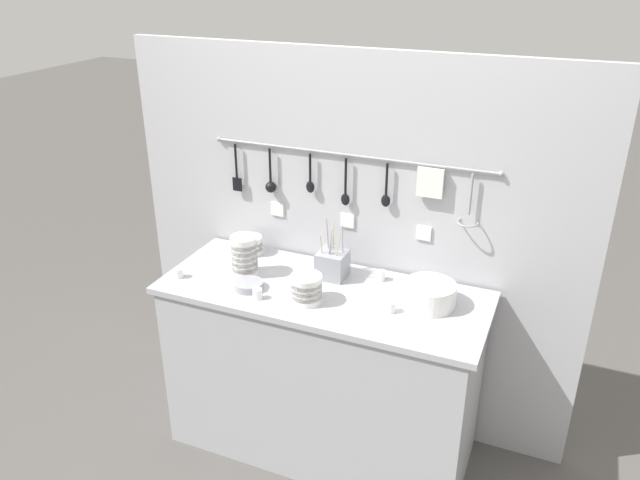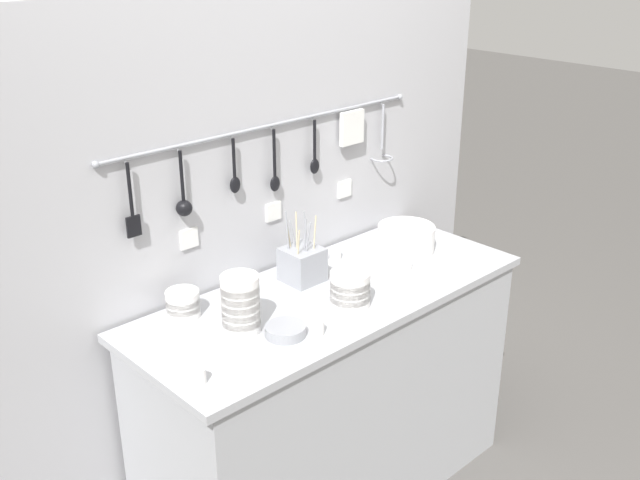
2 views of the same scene
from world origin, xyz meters
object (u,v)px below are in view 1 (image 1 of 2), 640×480
at_px(bowl_stack_tall_left, 251,245).
at_px(cup_edge_near, 391,307).
at_px(cutlery_caddy, 332,264).
at_px(cup_mid_row, 179,273).
at_px(bowl_stack_wide_centre, 306,289).
at_px(plate_stack, 429,294).
at_px(cup_edge_far, 258,294).
at_px(cup_centre, 381,275).
at_px(bowl_stack_back_corner, 245,255).
at_px(steel_mixing_bowl, 249,285).

distance_m(bowl_stack_tall_left, cup_edge_near, 0.88).
bearing_deg(cutlery_caddy, cup_mid_row, -156.14).
bearing_deg(cutlery_caddy, bowl_stack_wide_centre, -93.63).
relative_size(plate_stack, cup_edge_far, 4.72).
relative_size(cutlery_caddy, cup_centre, 5.67).
bearing_deg(cup_edge_near, bowl_stack_wide_centre, -170.73).
relative_size(bowl_stack_back_corner, cup_edge_far, 4.05).
bearing_deg(bowl_stack_back_corner, cutlery_caddy, 19.62).
relative_size(bowl_stack_back_corner, steel_mixing_bowl, 1.48).
bearing_deg(cup_edge_far, cutlery_caddy, 55.00).
relative_size(bowl_stack_tall_left, cup_edge_near, 2.32).
distance_m(bowl_stack_back_corner, bowl_stack_tall_left, 0.23).
bearing_deg(cutlery_caddy, bowl_stack_back_corner, -160.38).
distance_m(bowl_stack_wide_centre, plate_stack, 0.54).
height_order(steel_mixing_bowl, cup_edge_far, cup_edge_far).
distance_m(cup_edge_far, cup_mid_row, 0.44).
xyz_separation_m(bowl_stack_wide_centre, steel_mixing_bowl, (-0.29, 0.00, -0.05)).
height_order(cutlery_caddy, cup_edge_far, cutlery_caddy).
xyz_separation_m(bowl_stack_wide_centre, cup_edge_near, (0.37, 0.06, -0.04)).
height_order(bowl_stack_tall_left, cup_edge_far, bowl_stack_tall_left).
bearing_deg(bowl_stack_back_corner, bowl_stack_tall_left, 111.20).
distance_m(bowl_stack_back_corner, bowl_stack_wide_centre, 0.40).
height_order(bowl_stack_wide_centre, steel_mixing_bowl, bowl_stack_wide_centre).
relative_size(bowl_stack_back_corner, bowl_stack_tall_left, 1.74).
bearing_deg(bowl_stack_wide_centre, cup_edge_near, 9.27).
bearing_deg(cutlery_caddy, plate_stack, -9.52).
distance_m(bowl_stack_back_corner, cup_edge_near, 0.76).
distance_m(cup_edge_near, cup_mid_row, 1.03).
distance_m(steel_mixing_bowl, cup_centre, 0.63).
relative_size(plate_stack, cutlery_caddy, 0.83).
relative_size(bowl_stack_wide_centre, cup_edge_near, 2.84).
xyz_separation_m(cutlery_caddy, cup_edge_far, (-0.23, -0.33, -0.04)).
height_order(plate_stack, cup_edge_far, plate_stack).
distance_m(plate_stack, steel_mixing_bowl, 0.83).
bearing_deg(cup_edge_far, cup_centre, 39.89).
bearing_deg(bowl_stack_back_corner, cup_edge_near, -4.81).
height_order(cutlery_caddy, cup_centre, cutlery_caddy).
bearing_deg(plate_stack, bowl_stack_back_corner, -176.22).
distance_m(bowl_stack_back_corner, plate_stack, 0.89).
relative_size(bowl_stack_wide_centre, steel_mixing_bowl, 1.04).
bearing_deg(cup_edge_near, cup_mid_row, -174.84).
distance_m(plate_stack, cup_centre, 0.30).
xyz_separation_m(bowl_stack_back_corner, bowl_stack_tall_left, (-0.08, 0.21, -0.05)).
bearing_deg(cup_edge_far, bowl_stack_wide_centre, 16.42).
height_order(bowl_stack_back_corner, bowl_stack_wide_centre, bowl_stack_back_corner).
bearing_deg(bowl_stack_wide_centre, bowl_stack_back_corner, 161.90).
bearing_deg(cup_centre, bowl_stack_wide_centre, -127.39).
height_order(cup_edge_far, cup_mid_row, same).
height_order(cup_edge_near, cup_mid_row, same).
relative_size(bowl_stack_wide_centre, bowl_stack_tall_left, 1.22).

